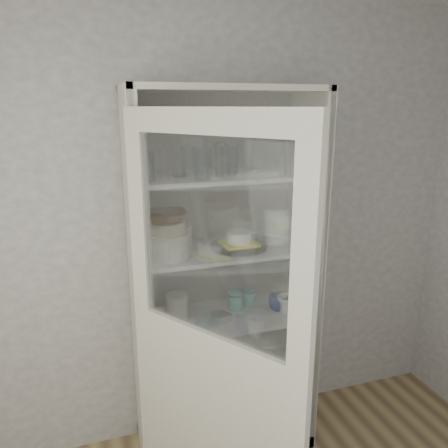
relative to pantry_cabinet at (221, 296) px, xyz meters
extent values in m
cube|color=#999999|center=(-0.20, 0.16, 0.36)|extent=(3.60, 0.02, 2.60)
cube|color=#B8B4A2|center=(-0.48, -0.06, 0.11)|extent=(0.03, 0.45, 2.10)
cube|color=#B8B4A2|center=(0.48, -0.06, 0.11)|extent=(0.03, 0.45, 2.10)
cube|color=gray|center=(0.00, 0.15, 0.11)|extent=(1.00, 0.03, 2.10)
cube|color=#B8B4A2|center=(0.00, -0.06, 1.14)|extent=(1.00, 0.45, 0.03)
cube|color=#B8B4A2|center=(0.00, -0.06, -0.90)|extent=(1.00, 0.45, 0.08)
cube|color=white|center=(0.00, -0.08, -0.49)|extent=(0.94, 0.42, 0.02)
cube|color=white|center=(0.00, -0.08, -0.09)|extent=(0.94, 0.42, 0.02)
cube|color=white|center=(0.00, -0.08, 0.31)|extent=(0.94, 0.42, 0.02)
cube|color=white|center=(0.00, -0.08, 0.71)|extent=(0.94, 0.42, 0.02)
cube|color=#B8B4A2|center=(-0.25, -0.66, -0.39)|extent=(0.54, 0.77, 1.10)
cube|color=#B8B4A2|center=(-0.25, -0.66, 1.01)|extent=(0.54, 0.77, 0.10)
cube|color=#B8B4A2|center=(-0.47, -0.32, 0.56)|extent=(0.08, 0.10, 0.80)
cube|color=#B8B4A2|center=(-0.02, -0.99, 0.56)|extent=(0.08, 0.10, 0.80)
cube|color=silver|center=(-0.25, -0.66, 0.56)|extent=(0.42, 0.60, 0.78)
cylinder|color=silver|center=(-0.41, -0.19, 0.79)|extent=(0.08, 0.08, 0.13)
cylinder|color=silver|center=(-0.14, -0.19, 0.79)|extent=(0.08, 0.08, 0.15)
cylinder|color=silver|center=(-0.04, -0.17, 0.80)|extent=(0.10, 0.10, 0.15)
cylinder|color=silver|center=(-0.16, -0.21, 0.79)|extent=(0.09, 0.09, 0.14)
cylinder|color=silver|center=(-0.02, -0.20, 0.80)|extent=(0.10, 0.10, 0.15)
cylinder|color=silver|center=(0.32, -0.18, 0.79)|extent=(0.08, 0.08, 0.13)
cylinder|color=silver|center=(0.28, -0.20, 0.78)|extent=(0.07, 0.07, 0.12)
cylinder|color=silver|center=(-0.39, -0.05, 0.78)|extent=(0.08, 0.08, 0.13)
cylinder|color=silver|center=(-0.24, -0.08, 0.79)|extent=(0.07, 0.07, 0.14)
cylinder|color=silver|center=(-0.19, -0.06, 0.80)|extent=(0.08, 0.08, 0.15)
cylinder|color=silver|center=(0.04, -0.05, 0.80)|extent=(0.08, 0.08, 0.16)
cylinder|color=white|center=(-0.32, -0.12, 0.38)|extent=(0.23, 0.23, 0.13)
cylinder|color=white|center=(-0.26, 0.07, 0.38)|extent=(0.23, 0.23, 0.11)
cylinder|color=beige|center=(-0.32, -0.12, 0.48)|extent=(0.23, 0.23, 0.06)
imported|color=brown|center=(-0.32, -0.12, 0.53)|extent=(0.23, 0.23, 0.05)
cylinder|color=silver|center=(0.07, -0.10, 0.33)|extent=(0.40, 0.40, 0.02)
cube|color=yellow|center=(0.07, -0.10, 0.34)|extent=(0.19, 0.19, 0.01)
cylinder|color=white|center=(0.07, -0.10, 0.38)|extent=(0.16, 0.16, 0.06)
cylinder|color=#BAC0C0|center=(0.30, -0.08, 0.42)|extent=(0.14, 0.14, 0.20)
imported|color=navy|center=(0.31, -0.11, -0.03)|extent=(0.14, 0.14, 0.09)
imported|color=teal|center=(0.17, 0.00, -0.04)|extent=(0.12, 0.12, 0.09)
imported|color=white|center=(0.34, -0.16, -0.03)|extent=(0.13, 0.13, 0.10)
cylinder|color=teal|center=(0.08, -0.02, -0.04)|extent=(0.09, 0.09, 0.09)
ellipsoid|color=teal|center=(0.08, -0.02, 0.01)|extent=(0.09, 0.09, 0.02)
cylinder|color=silver|center=(-0.05, -0.13, -0.06)|extent=(0.10, 0.10, 0.04)
cylinder|color=white|center=(-0.26, -0.04, -0.01)|extent=(0.14, 0.14, 0.14)
imported|color=beige|center=(-0.19, -0.09, -0.45)|extent=(0.22, 0.22, 0.07)
cube|color=#9D9CA6|center=(0.16, -0.11, -0.45)|extent=(0.27, 0.23, 0.07)
camera|label=1|loc=(-0.70, -2.21, 1.06)|focal=35.00mm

